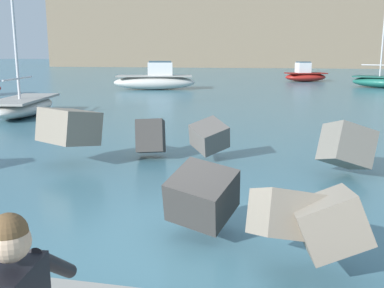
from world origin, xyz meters
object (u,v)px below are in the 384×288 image
(boat_near_left, at_px, (24,105))
(boat_near_right, at_px, (305,75))
(boat_mid_left, at_px, (155,80))
(boat_mid_centre, at_px, (384,81))

(boat_near_left, relative_size, boat_near_right, 1.78)
(boat_near_left, xyz_separation_m, boat_mid_left, (1.57, 15.28, 0.25))
(boat_near_left, height_order, boat_near_right, boat_near_left)
(boat_near_right, bearing_deg, boat_mid_left, -132.05)
(boat_near_right, bearing_deg, boat_mid_centre, -50.57)
(boat_near_left, bearing_deg, boat_near_right, 64.82)
(boat_mid_left, distance_m, boat_mid_centre, 18.64)
(boat_near_left, relative_size, boat_mid_centre, 1.37)
(boat_mid_left, bearing_deg, boat_near_right, 47.95)
(boat_mid_left, bearing_deg, boat_mid_centre, 17.75)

